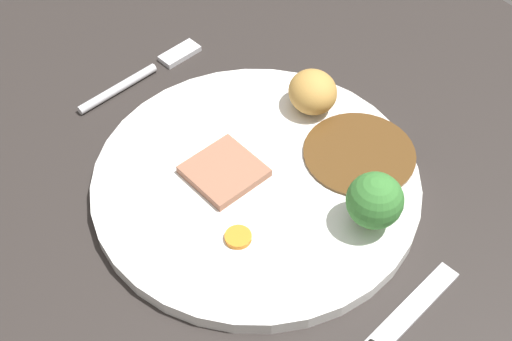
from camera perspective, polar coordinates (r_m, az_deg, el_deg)
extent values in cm
cube|color=#2B2623|center=(64.01, 1.08, -5.03)|extent=(120.00, 84.00, 3.60)
cylinder|color=white|center=(64.35, 0.00, -0.99)|extent=(29.66, 29.66, 1.40)
cylinder|color=#563819|center=(66.19, 8.38, 1.30)|extent=(10.42, 10.42, 0.30)
cube|color=#9E664C|center=(63.85, -2.57, -0.06)|extent=(6.48, 6.53, 0.80)
ellipsoid|color=#BC8C42|center=(68.91, 4.58, 6.31)|extent=(6.27, 6.04, 4.01)
cylinder|color=orange|center=(59.53, -1.44, -5.37)|extent=(2.29, 2.29, 0.47)
cylinder|color=#8CB766|center=(60.85, 9.23, -3.80)|extent=(1.38, 1.38, 1.44)
sphere|color=#387A33|center=(58.97, 9.52, -2.39)|extent=(4.81, 4.81, 4.81)
cylinder|color=silver|center=(74.77, -11.03, 6.48)|extent=(1.82, 9.54, 0.90)
cube|color=silver|center=(78.25, -6.14, 9.32)|extent=(2.43, 4.67, 0.60)
cube|color=silver|center=(58.82, 12.41, -10.80)|extent=(2.89, 10.63, 0.40)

